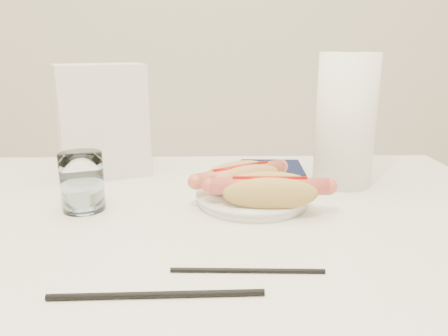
{
  "coord_description": "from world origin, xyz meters",
  "views": [
    {
      "loc": [
        0.06,
        -0.66,
        1.02
      ],
      "look_at": [
        0.08,
        0.04,
        0.82
      ],
      "focal_mm": 35.17,
      "sensor_mm": 36.0,
      "label": 1
    }
  ],
  "objects_px": {
    "table": "(175,251)",
    "plate": "(252,199)",
    "hotdog_left": "(241,178)",
    "hotdog_right": "(269,191)",
    "paper_towel_roll": "(346,120)",
    "napkin_box": "(103,121)",
    "water_glass": "(82,182)"
  },
  "relations": [
    {
      "from": "table",
      "to": "plate",
      "type": "height_order",
      "value": "plate"
    },
    {
      "from": "hotdog_left",
      "to": "hotdog_right",
      "type": "bearing_deg",
      "value": -92.22
    },
    {
      "from": "paper_towel_roll",
      "to": "napkin_box",
      "type": "bearing_deg",
      "value": 171.64
    },
    {
      "from": "table",
      "to": "hotdog_right",
      "type": "xyz_separation_m",
      "value": [
        0.15,
        0.01,
        0.1
      ]
    },
    {
      "from": "water_glass",
      "to": "paper_towel_roll",
      "type": "xyz_separation_m",
      "value": [
        0.47,
        0.13,
        0.08
      ]
    },
    {
      "from": "hotdog_left",
      "to": "paper_towel_roll",
      "type": "height_order",
      "value": "paper_towel_roll"
    },
    {
      "from": "table",
      "to": "hotdog_left",
      "type": "bearing_deg",
      "value": 37.94
    },
    {
      "from": "hotdog_right",
      "to": "paper_towel_roll",
      "type": "bearing_deg",
      "value": 46.37
    },
    {
      "from": "hotdog_left",
      "to": "paper_towel_roll",
      "type": "distance_m",
      "value": 0.24
    },
    {
      "from": "plate",
      "to": "paper_towel_roll",
      "type": "xyz_separation_m",
      "value": [
        0.19,
        0.11,
        0.12
      ]
    },
    {
      "from": "plate",
      "to": "paper_towel_roll",
      "type": "relative_size",
      "value": 0.75
    },
    {
      "from": "plate",
      "to": "paper_towel_roll",
      "type": "height_order",
      "value": "paper_towel_roll"
    },
    {
      "from": "hotdog_left",
      "to": "paper_towel_roll",
      "type": "bearing_deg",
      "value": -8.34
    },
    {
      "from": "plate",
      "to": "hotdog_right",
      "type": "xyz_separation_m",
      "value": [
        0.02,
        -0.05,
        0.03
      ]
    },
    {
      "from": "plate",
      "to": "hotdog_left",
      "type": "height_order",
      "value": "hotdog_left"
    },
    {
      "from": "hotdog_right",
      "to": "hotdog_left",
      "type": "bearing_deg",
      "value": 120.16
    },
    {
      "from": "table",
      "to": "napkin_box",
      "type": "height_order",
      "value": "napkin_box"
    },
    {
      "from": "table",
      "to": "plate",
      "type": "bearing_deg",
      "value": 25.77
    },
    {
      "from": "napkin_box",
      "to": "table",
      "type": "bearing_deg",
      "value": -79.07
    },
    {
      "from": "water_glass",
      "to": "napkin_box",
      "type": "xyz_separation_m",
      "value": [
        -0.01,
        0.2,
        0.07
      ]
    },
    {
      "from": "table",
      "to": "hotdog_right",
      "type": "relative_size",
      "value": 6.27
    },
    {
      "from": "table",
      "to": "water_glass",
      "type": "relative_size",
      "value": 12.22
    },
    {
      "from": "water_glass",
      "to": "paper_towel_roll",
      "type": "height_order",
      "value": "paper_towel_roll"
    },
    {
      "from": "water_glass",
      "to": "napkin_box",
      "type": "bearing_deg",
      "value": 92.85
    },
    {
      "from": "water_glass",
      "to": "paper_towel_roll",
      "type": "relative_size",
      "value": 0.38
    },
    {
      "from": "plate",
      "to": "napkin_box",
      "type": "bearing_deg",
      "value": 148.77
    },
    {
      "from": "hotdog_right",
      "to": "napkin_box",
      "type": "distance_m",
      "value": 0.4
    },
    {
      "from": "hotdog_left",
      "to": "water_glass",
      "type": "distance_m",
      "value": 0.27
    },
    {
      "from": "hotdog_left",
      "to": "napkin_box",
      "type": "xyz_separation_m",
      "value": [
        -0.28,
        0.16,
        0.08
      ]
    },
    {
      "from": "hotdog_right",
      "to": "water_glass",
      "type": "distance_m",
      "value": 0.31
    },
    {
      "from": "plate",
      "to": "water_glass",
      "type": "height_order",
      "value": "water_glass"
    },
    {
      "from": "water_glass",
      "to": "paper_towel_roll",
      "type": "distance_m",
      "value": 0.5
    }
  ]
}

